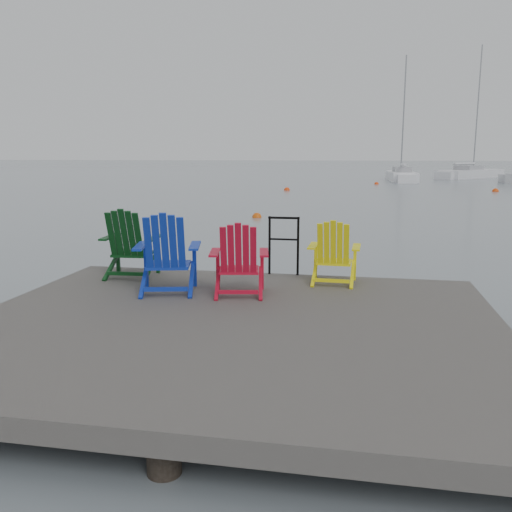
% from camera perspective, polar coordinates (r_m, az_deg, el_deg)
% --- Properties ---
extents(ground, '(400.00, 400.00, 0.00)m').
position_cam_1_polar(ground, '(6.27, -2.55, -11.16)').
color(ground, slate).
rests_on(ground, ground).
extents(dock, '(6.00, 5.00, 1.40)m').
position_cam_1_polar(dock, '(6.15, -2.58, -8.15)').
color(dock, '#2B2926').
rests_on(dock, ground).
extents(handrail, '(0.48, 0.04, 0.90)m').
position_cam_1_polar(handrail, '(8.29, 2.94, 1.71)').
color(handrail, black).
rests_on(handrail, dock).
extents(chair_green, '(0.86, 0.80, 1.03)m').
position_cam_1_polar(chair_green, '(8.33, -13.16, 1.32)').
color(chair_green, '#093512').
rests_on(chair_green, dock).
extents(chair_blue, '(0.98, 0.93, 1.07)m').
position_cam_1_polar(chair_blue, '(7.28, -9.36, 0.32)').
color(chair_blue, '#102DA9').
rests_on(chair_blue, dock).
extents(chair_red, '(0.86, 0.81, 0.96)m').
position_cam_1_polar(chair_red, '(7.07, -1.80, -0.31)').
color(chair_red, red).
rests_on(chair_red, dock).
extents(chair_yellow, '(0.75, 0.69, 0.92)m').
position_cam_1_polar(chair_yellow, '(7.77, 8.20, 0.41)').
color(chair_yellow, '#F8EC0D').
rests_on(chair_yellow, dock).
extents(sailboat_near, '(2.35, 8.02, 11.04)m').
position_cam_1_polar(sailboat_near, '(50.32, 15.03, 8.06)').
color(sailboat_near, white).
rests_on(sailboat_near, ground).
extents(sailboat_mid, '(7.80, 9.07, 13.03)m').
position_cam_1_polar(sailboat_mid, '(58.80, 21.63, 8.01)').
color(sailboat_mid, silver).
rests_on(sailboat_mid, ground).
extents(buoy_a, '(0.36, 0.36, 0.36)m').
position_cam_1_polar(buoy_a, '(20.32, 0.09, 4.08)').
color(buoy_a, '#DB520C').
rests_on(buoy_a, ground).
extents(buoy_b, '(0.40, 0.40, 0.40)m').
position_cam_1_polar(buoy_b, '(35.80, 3.28, 6.92)').
color(buoy_b, '#EE3D0E').
rests_on(buoy_b, ground).
extents(buoy_c, '(0.41, 0.41, 0.41)m').
position_cam_1_polar(buoy_c, '(37.75, 23.89, 6.23)').
color(buoy_c, '#E6440D').
rests_on(buoy_c, ground).
extents(buoy_d, '(0.36, 0.36, 0.36)m').
position_cam_1_polar(buoy_d, '(44.02, 12.57, 7.39)').
color(buoy_d, '#ED3D0D').
rests_on(buoy_d, ground).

